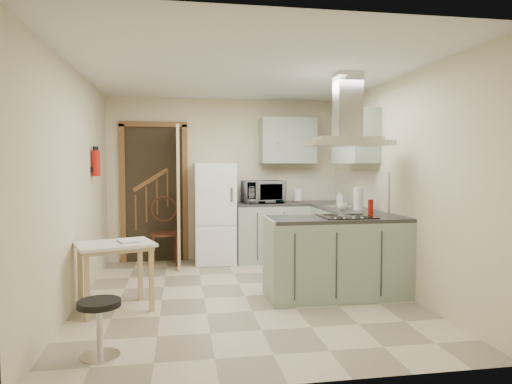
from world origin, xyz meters
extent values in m
plane|color=#C3B697|center=(0.00, 0.00, 0.00)|extent=(4.20, 4.20, 0.00)
plane|color=silver|center=(0.00, 0.00, 2.50)|extent=(4.20, 4.20, 0.00)
plane|color=beige|center=(0.00, 2.10, 1.25)|extent=(3.60, 0.00, 3.60)
plane|color=beige|center=(-1.80, 0.00, 1.25)|extent=(0.00, 4.20, 4.20)
plane|color=beige|center=(1.80, 0.00, 1.25)|extent=(0.00, 4.20, 4.20)
cube|color=brown|center=(-1.10, 2.07, 1.05)|extent=(1.10, 0.12, 2.10)
cube|color=white|center=(-0.20, 1.80, 0.75)|extent=(0.60, 0.60, 1.50)
cube|color=#9EB2A0|center=(0.66, 1.80, 0.45)|extent=(1.08, 0.60, 0.90)
cube|color=#9EB2A0|center=(1.50, 1.12, 0.45)|extent=(0.60, 1.95, 0.90)
cube|color=beige|center=(0.96, 2.09, 1.15)|extent=(1.68, 0.02, 0.50)
cube|color=#9EB2A0|center=(0.95, 1.93, 1.85)|extent=(0.85, 0.35, 0.70)
cube|color=#9EB2A0|center=(1.62, 0.85, 1.85)|extent=(0.35, 0.90, 0.70)
cube|color=#9EB2A0|center=(1.02, -0.18, 0.45)|extent=(1.55, 0.65, 0.90)
cube|color=black|center=(1.12, -0.18, 0.91)|extent=(0.58, 0.50, 0.01)
cube|color=silver|center=(1.12, -0.18, 1.72)|extent=(0.90, 0.55, 0.10)
cube|color=silver|center=(1.50, 0.95, 0.91)|extent=(0.45, 0.40, 0.01)
cylinder|color=#B2140F|center=(-1.74, 0.90, 1.50)|extent=(0.10, 0.10, 0.32)
cube|color=#D7A784|center=(-1.37, -0.26, 0.35)|extent=(0.88, 0.77, 0.69)
cube|color=#512B1B|center=(-0.95, 1.77, 0.46)|extent=(0.45, 0.45, 0.92)
cylinder|color=black|center=(-1.34, -1.41, 0.22)|extent=(0.40, 0.40, 0.45)
imported|color=black|center=(0.53, 1.77, 1.07)|extent=(0.65, 0.48, 0.34)
cylinder|color=white|center=(1.10, 1.83, 1.01)|extent=(0.19, 0.19, 0.21)
cube|color=#DE5B1A|center=(0.83, 1.91, 1.05)|extent=(0.09, 0.20, 0.29)
imported|color=#A19FAA|center=(1.59, 1.31, 1.00)|extent=(0.12, 0.13, 0.21)
cylinder|color=silver|center=(1.52, 0.44, 1.05)|extent=(0.15, 0.15, 0.31)
imported|color=silver|center=(1.33, 0.49, 0.95)|extent=(0.13, 0.13, 0.09)
cylinder|color=#B01A0F|center=(1.47, -0.06, 0.99)|extent=(0.08, 0.08, 0.18)
imported|color=#A93845|center=(-1.33, -0.24, 0.75)|extent=(0.26, 0.30, 0.11)
camera|label=1|loc=(-0.71, -5.02, 1.50)|focal=32.00mm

